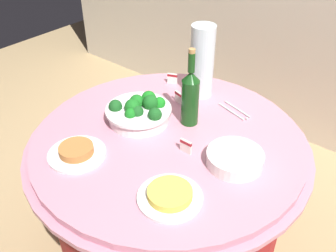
{
  "coord_description": "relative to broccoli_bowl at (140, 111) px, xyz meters",
  "views": [
    {
      "loc": [
        0.77,
        -0.94,
        1.66
      ],
      "look_at": [
        0.0,
        0.0,
        0.79
      ],
      "focal_mm": 40.06,
      "sensor_mm": 36.0,
      "label": 1
    }
  ],
  "objects": [
    {
      "name": "buffet_table",
      "position": [
        0.16,
        -0.01,
        -0.41
      ],
      "size": [
        1.16,
        1.16,
        0.74
      ],
      "color": "maroon",
      "rests_on": "ground_plane"
    },
    {
      "name": "food_plate_fried_egg",
      "position": [
        0.39,
        -0.27,
        -0.03
      ],
      "size": [
        0.22,
        0.22,
        0.04
      ],
      "color": "white",
      "rests_on": "buffet_table"
    },
    {
      "name": "ground_plane",
      "position": [
        0.16,
        -0.01,
        -0.79
      ],
      "size": [
        6.0,
        6.0,
        0.0
      ],
      "primitive_type": "plane",
      "color": "tan"
    },
    {
      "name": "label_placard_front",
      "position": [
        0.04,
        0.22,
        -0.02
      ],
      "size": [
        0.05,
        0.02,
        0.05
      ],
      "color": "white",
      "rests_on": "buffet_table"
    },
    {
      "name": "broccoli_bowl",
      "position": [
        0.0,
        0.0,
        0.0
      ],
      "size": [
        0.28,
        0.28,
        0.12
      ],
      "color": "white",
      "rests_on": "buffet_table"
    },
    {
      "name": "decorative_fruit_vase",
      "position": [
        0.07,
        0.35,
        0.1
      ],
      "size": [
        0.11,
        0.11,
        0.34
      ],
      "color": "silver",
      "rests_on": "buffet_table"
    },
    {
      "name": "food_plate_peanuts",
      "position": [
        -0.03,
        -0.32,
        -0.03
      ],
      "size": [
        0.22,
        0.22,
        0.04
      ],
      "color": "white",
      "rests_on": "buffet_table"
    },
    {
      "name": "label_placard_mid",
      "position": [
        -0.1,
        0.34,
        -0.02
      ],
      "size": [
        0.05,
        0.03,
        0.05
      ],
      "color": "white",
      "rests_on": "buffet_table"
    },
    {
      "name": "label_placard_rear",
      "position": [
        0.28,
        -0.05,
        -0.02
      ],
      "size": [
        0.05,
        0.01,
        0.05
      ],
      "color": "white",
      "rests_on": "buffet_table"
    },
    {
      "name": "wine_bottle",
      "position": [
        0.17,
        0.12,
        0.08
      ],
      "size": [
        0.07,
        0.07,
        0.34
      ],
      "color": "#144214",
      "rests_on": "buffet_table"
    },
    {
      "name": "plate_stack",
      "position": [
        0.46,
        0.01,
        -0.02
      ],
      "size": [
        0.21,
        0.21,
        0.05
      ],
      "color": "white",
      "rests_on": "buffet_table"
    },
    {
      "name": "serving_tongs",
      "position": [
        0.28,
        0.32,
        -0.04
      ],
      "size": [
        0.17,
        0.09,
        0.01
      ],
      "color": "silver",
      "rests_on": "buffet_table"
    }
  ]
}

